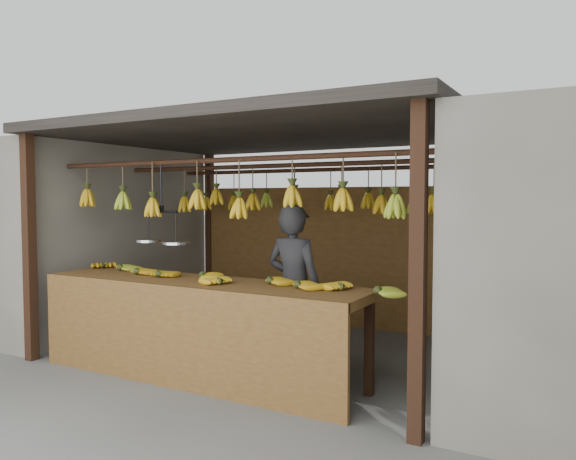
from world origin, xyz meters
The scene contains 8 objects.
ground centered at (0.00, 0.00, 0.00)m, with size 80.00×80.00×0.00m, color #5B5B57.
stall centered at (0.00, 0.33, 1.97)m, with size 4.30×3.30×2.40m.
neighbor_left centered at (-3.60, 0.00, 1.15)m, with size 3.00×3.00×2.30m, color slate.
counter centered at (-0.13, -1.22, 0.71)m, with size 3.49×0.74×0.96m.
hanging_bananas centered at (0.00, 0.00, 1.61)m, with size 3.65×2.25×0.39m.
balance_scale centered at (-0.69, -1.00, 1.27)m, with size 0.70×0.35×0.79m.
vendor centered at (0.50, -0.48, 0.80)m, with size 0.58×0.38×1.60m, color #262628.
bag_bundles centered at (1.94, 1.35, 1.00)m, with size 0.08×0.26×1.34m.
Camera 1 is at (3.06, -5.16, 1.65)m, focal length 35.00 mm.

